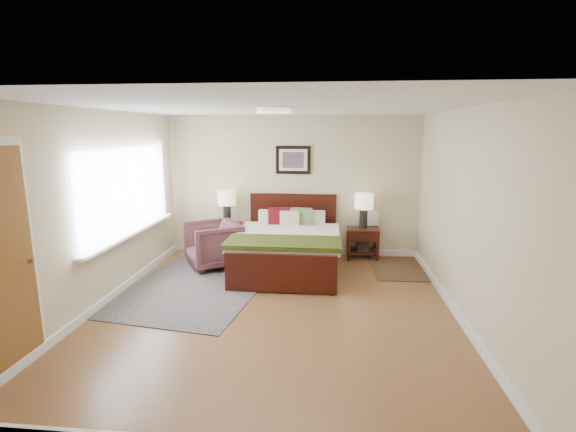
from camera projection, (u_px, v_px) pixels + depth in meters
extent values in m
plane|color=brown|center=(276.00, 308.00, 5.35)|extent=(5.00, 5.00, 0.00)
cube|color=beige|center=(293.00, 186.00, 7.53)|extent=(4.50, 0.04, 2.50)
cube|color=beige|center=(224.00, 287.00, 2.66)|extent=(4.50, 0.04, 2.50)
cube|color=beige|center=(100.00, 209.00, 5.31)|extent=(0.04, 5.00, 2.50)
cube|color=beige|center=(465.00, 216.00, 4.88)|extent=(0.04, 5.00, 2.50)
cube|color=white|center=(274.00, 107.00, 4.84)|extent=(4.50, 5.00, 0.02)
cube|color=silver|center=(127.00, 190.00, 5.96)|extent=(0.02, 2.72, 1.32)
cube|color=silver|center=(128.00, 190.00, 5.96)|extent=(0.01, 2.60, 1.20)
cube|color=silver|center=(134.00, 233.00, 6.09)|extent=(0.10, 2.72, 0.04)
cylinder|color=#999999|center=(31.00, 260.00, 4.02)|extent=(0.04, 0.04, 0.04)
cylinder|color=white|center=(274.00, 111.00, 4.85)|extent=(0.40, 0.40, 0.07)
cylinder|color=beige|center=(274.00, 107.00, 4.85)|extent=(0.44, 0.44, 0.01)
cube|color=#361108|center=(293.00, 223.00, 7.63)|extent=(1.56, 0.06, 1.09)
cube|color=#361108|center=(281.00, 273.00, 5.76)|extent=(1.56, 0.06, 0.55)
cube|color=#361108|center=(243.00, 251.00, 6.79)|extent=(0.06, 1.95, 0.18)
cube|color=#361108|center=(334.00, 253.00, 6.65)|extent=(0.06, 1.95, 0.18)
cube|color=silver|center=(288.00, 244.00, 6.70)|extent=(1.46, 1.93, 0.21)
cube|color=silver|center=(287.00, 237.00, 6.57)|extent=(1.64, 1.70, 0.10)
cube|color=#314012|center=(283.00, 243.00, 6.05)|extent=(1.68, 0.70, 0.07)
cube|color=silver|center=(273.00, 217.00, 7.40)|extent=(0.49, 0.18, 0.25)
cube|color=silver|center=(311.00, 218.00, 7.33)|extent=(0.49, 0.18, 0.25)
cube|color=#560912|center=(279.00, 217.00, 7.26)|extent=(0.38, 0.17, 0.31)
cube|color=#617F49|center=(301.00, 217.00, 7.22)|extent=(0.38, 0.16, 0.31)
cube|color=beige|center=(290.00, 219.00, 7.17)|extent=(0.34, 0.13, 0.27)
cube|color=black|center=(293.00, 160.00, 7.41)|extent=(0.62, 0.03, 0.50)
cube|color=silver|center=(293.00, 160.00, 7.39)|extent=(0.50, 0.01, 0.38)
cube|color=#A52D23|center=(293.00, 160.00, 7.38)|extent=(0.38, 0.01, 0.28)
cube|color=#361108|center=(227.00, 225.00, 7.56)|extent=(0.48, 0.43, 0.05)
cube|color=#361108|center=(214.00, 243.00, 7.46)|extent=(0.05, 0.05, 0.52)
cube|color=#361108|center=(237.00, 243.00, 7.42)|extent=(0.05, 0.05, 0.52)
cube|color=#361108|center=(219.00, 238.00, 7.82)|extent=(0.05, 0.05, 0.52)
cube|color=#361108|center=(241.00, 238.00, 7.78)|extent=(0.05, 0.05, 0.52)
cube|color=#361108|center=(225.00, 233.00, 7.39)|extent=(0.42, 0.03, 0.14)
cube|color=#361108|center=(363.00, 230.00, 7.33)|extent=(0.55, 0.41, 0.05)
cube|color=#361108|center=(349.00, 247.00, 7.24)|extent=(0.05, 0.05, 0.50)
cube|color=#361108|center=(378.00, 248.00, 7.19)|extent=(0.05, 0.05, 0.50)
cube|color=#361108|center=(348.00, 242.00, 7.58)|extent=(0.05, 0.05, 0.50)
cube|color=#361108|center=(375.00, 242.00, 7.53)|extent=(0.05, 0.05, 0.50)
cube|color=#361108|center=(364.00, 238.00, 7.17)|extent=(0.49, 0.03, 0.14)
cube|color=#361108|center=(362.00, 250.00, 7.41)|extent=(0.49, 0.35, 0.03)
cube|color=black|center=(362.00, 249.00, 7.40)|extent=(0.20, 0.26, 0.03)
cube|color=black|center=(362.00, 247.00, 7.39)|extent=(0.20, 0.26, 0.03)
cube|color=black|center=(362.00, 245.00, 7.39)|extent=(0.20, 0.26, 0.03)
cube|color=black|center=(362.00, 243.00, 7.38)|extent=(0.20, 0.26, 0.03)
cube|color=black|center=(363.00, 241.00, 7.37)|extent=(0.20, 0.26, 0.03)
cylinder|color=black|center=(227.00, 215.00, 7.53)|extent=(0.14, 0.14, 0.32)
cylinder|color=black|center=(227.00, 205.00, 7.49)|extent=(0.02, 0.02, 0.06)
cylinder|color=beige|center=(227.00, 198.00, 7.46)|extent=(0.32, 0.32, 0.26)
cylinder|color=black|center=(363.00, 219.00, 7.29)|extent=(0.14, 0.14, 0.32)
cylinder|color=black|center=(364.00, 209.00, 7.26)|extent=(0.02, 0.02, 0.06)
cylinder|color=beige|center=(364.00, 201.00, 7.23)|extent=(0.32, 0.32, 0.26)
imported|color=brown|center=(213.00, 245.00, 6.91)|extent=(1.13, 1.12, 0.75)
cube|color=#0D2041|center=(195.00, 286.00, 6.08)|extent=(2.25, 2.90, 0.01)
cube|color=black|center=(397.00, 268.00, 6.87)|extent=(0.87, 1.27, 0.01)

